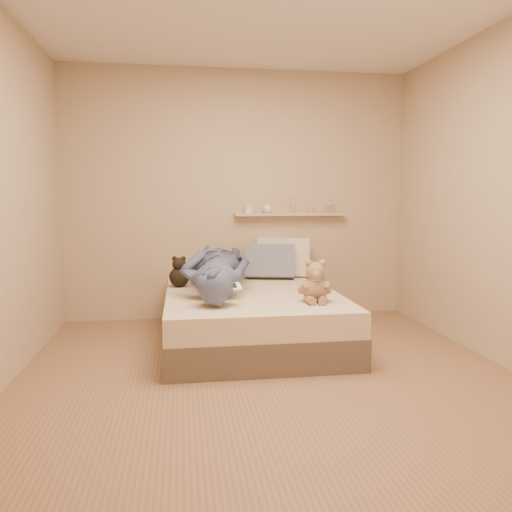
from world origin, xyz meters
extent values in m
plane|color=#8B6447|center=(0.00, 0.00, 0.00)|extent=(3.80, 3.80, 0.00)
plane|color=tan|center=(0.00, 1.90, 1.30)|extent=(3.60, 0.00, 3.60)
plane|color=tan|center=(0.00, -1.90, 1.30)|extent=(3.60, 0.00, 3.60)
plane|color=tan|center=(1.80, 0.00, 1.30)|extent=(0.00, 3.80, 3.80)
cube|color=brown|center=(0.00, 0.93, 0.12)|extent=(1.50, 1.90, 0.25)
cube|color=beige|center=(0.00, 0.93, 0.35)|extent=(1.48, 1.88, 0.20)
cube|color=silver|center=(-0.24, 0.37, 0.60)|extent=(0.18, 0.12, 0.06)
cube|color=black|center=(-0.24, 0.36, 0.61)|extent=(0.10, 0.06, 0.03)
sphere|color=#8D6E4D|center=(0.44, 0.43, 0.55)|extent=(0.21, 0.21, 0.21)
sphere|color=#966A52|center=(0.44, 0.41, 0.69)|extent=(0.15, 0.15, 0.15)
sphere|color=#AB795D|center=(0.38, 0.42, 0.76)|extent=(0.06, 0.06, 0.06)
sphere|color=#9F8157|center=(0.49, 0.41, 0.76)|extent=(0.06, 0.06, 0.06)
sphere|color=#9F7157|center=(0.43, 0.35, 0.68)|extent=(0.06, 0.06, 0.06)
cylinder|color=#9A6E52|center=(0.34, 0.42, 0.57)|extent=(0.08, 0.14, 0.12)
cylinder|color=olive|center=(0.53, 0.39, 0.57)|extent=(0.11, 0.15, 0.12)
cylinder|color=#94684F|center=(0.38, 0.35, 0.48)|extent=(0.08, 0.14, 0.07)
cylinder|color=#886348|center=(0.48, 0.34, 0.48)|extent=(0.11, 0.15, 0.07)
cylinder|color=#BAB59F|center=(0.44, 0.41, 0.63)|extent=(0.12, 0.12, 0.02)
sphere|color=black|center=(-0.63, 1.27, 0.54)|extent=(0.19, 0.19, 0.19)
sphere|color=black|center=(-0.63, 1.26, 0.66)|extent=(0.13, 0.13, 0.13)
sphere|color=black|center=(-0.67, 1.26, 0.72)|extent=(0.05, 0.05, 0.05)
sphere|color=black|center=(-0.59, 1.25, 0.72)|extent=(0.05, 0.05, 0.05)
cube|color=beige|center=(0.46, 1.76, 0.65)|extent=(0.59, 0.37, 0.42)
cube|color=slate|center=(0.29, 1.62, 0.62)|extent=(0.55, 0.37, 0.37)
imported|color=#454A6C|center=(-0.29, 1.07, 0.65)|extent=(0.80, 1.75, 0.40)
cube|color=tan|center=(0.55, 1.84, 1.10)|extent=(1.20, 0.12, 0.03)
cylinder|color=silver|center=(0.10, 1.84, 1.15)|extent=(0.10, 0.10, 0.07)
imported|color=silver|center=(0.30, 1.84, 1.18)|extent=(0.12, 0.12, 0.12)
cylinder|color=silver|center=(0.57, 1.84, 1.20)|extent=(0.03, 0.03, 0.16)
cylinder|color=#A7998F|center=(0.78, 1.84, 1.14)|extent=(0.06, 0.06, 0.05)
imported|color=silver|center=(0.99, 1.84, 1.19)|extent=(0.09, 0.09, 0.14)
camera|label=1|loc=(-0.60, -3.37, 1.28)|focal=35.00mm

